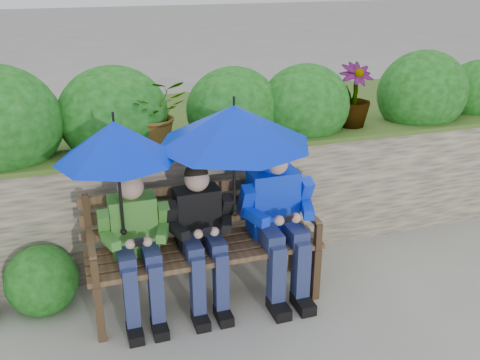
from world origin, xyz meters
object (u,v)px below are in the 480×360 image
object	(u,v)px
boy_left	(136,239)
boy_middle	(201,230)
umbrella_left	(115,141)
park_bench	(203,237)
umbrella_right	(234,125)
boy_right	(277,208)

from	to	relation	value
boy_left	boy_middle	size ratio (longest dim) A/B	1.00
boy_middle	umbrella_left	xyz separation A→B (m)	(-0.55, -0.02, 0.75)
park_bench	boy_middle	size ratio (longest dim) A/B	1.56
umbrella_right	boy_right	bearing A→B (deg)	4.03
umbrella_left	umbrella_right	bearing A→B (deg)	0.30
boy_middle	boy_right	world-z (taller)	boy_right
park_bench	umbrella_left	distance (m)	1.04
park_bench	boy_middle	bearing A→B (deg)	-111.87
boy_left	umbrella_left	world-z (taller)	umbrella_left
boy_middle	umbrella_left	size ratio (longest dim) A/B	1.28
umbrella_left	park_bench	bearing A→B (deg)	10.14
boy_middle	umbrella_right	bearing A→B (deg)	-4.74
boy_middle	umbrella_left	distance (m)	0.93
umbrella_left	umbrella_right	xyz separation A→B (m)	(0.80, 0.00, 0.03)
park_bench	boy_right	bearing A→B (deg)	-7.62
park_bench	boy_left	bearing A→B (deg)	-170.96
boy_middle	umbrella_right	world-z (taller)	umbrella_right
umbrella_right	umbrella_left	bearing A→B (deg)	-179.70
park_bench	umbrella_left	world-z (taller)	umbrella_left
boy_middle	umbrella_right	distance (m)	0.82
boy_left	umbrella_right	bearing A→B (deg)	-1.62
boy_right	boy_middle	bearing A→B (deg)	-179.64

